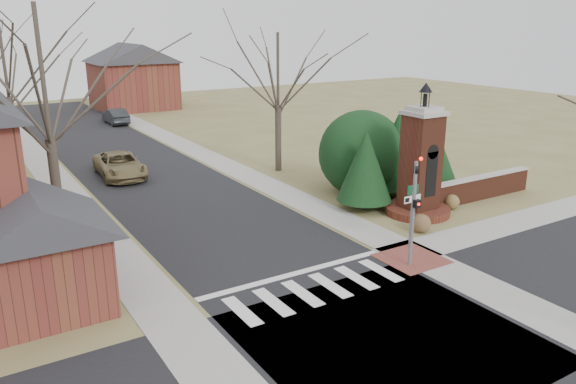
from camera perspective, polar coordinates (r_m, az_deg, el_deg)
ground at (r=19.81m, az=4.25°, el=-10.73°), size 120.00×120.00×0.00m
main_street at (r=38.69m, az=-15.23°, el=2.57°), size 8.00×70.00×0.01m
cross_street at (r=17.79m, az=10.10°, el=-14.40°), size 120.00×8.00×0.01m
crosswalk_zone at (r=20.38m, az=2.91°, el=-9.84°), size 8.00×2.20×0.02m
stop_bar at (r=21.50m, az=0.62°, el=-8.33°), size 8.00×0.35×0.02m
sidewalk_right_main at (r=40.41m, az=-8.18°, el=3.60°), size 2.00×60.00×0.02m
sidewalk_left at (r=37.62m, az=-22.80°, el=1.44°), size 2.00×60.00×0.02m
curb_apron at (r=23.34m, az=12.44°, el=-6.64°), size 2.40×2.40×0.02m
traffic_signal_pole at (r=21.83m, az=12.69°, el=-1.09°), size 0.28×0.41×4.50m
sign_post at (r=23.85m, az=12.47°, el=-1.15°), size 0.90×0.07×2.75m
brick_gate_monument at (r=28.15m, az=13.27°, el=2.01°), size 3.20×3.20×6.47m
brick_garden_wall at (r=31.80m, az=18.86°, el=0.43°), size 7.50×0.50×1.30m
garage_left at (r=19.94m, az=-24.25°, el=-5.01°), size 4.80×4.80×4.29m
house_distant_right at (r=65.02m, az=-15.53°, el=11.40°), size 8.80×8.80×7.30m
evergreen_near at (r=28.36m, az=7.85°, el=2.70°), size 2.80×2.80×4.10m
evergreen_mid at (r=31.30m, az=11.16°, el=4.44°), size 3.40×3.40×4.70m
evergreen_far at (r=32.15m, az=14.93°, el=3.23°), size 2.40×2.40×3.30m
evergreen_mass at (r=31.33m, az=7.51°, el=4.26°), size 4.80×4.80×4.80m
bare_tree_0 at (r=23.42m, az=-23.81°, el=11.89°), size 8.05×8.05×11.15m
bare_tree_1 at (r=36.30m, az=-27.12°, el=13.30°), size 8.40×8.40×11.64m
bare_tree_3 at (r=35.15m, az=-1.03°, el=12.83°), size 7.00×7.00×9.70m
pickup_truck at (r=36.03m, az=-16.70°, el=2.63°), size 2.81×5.52×1.49m
distant_car at (r=55.50m, az=-17.13°, el=7.38°), size 1.57×4.43×1.46m
dry_shrub_left at (r=26.15m, az=13.40°, el=-3.13°), size 0.86×0.86×0.86m
dry_shrub_right at (r=29.78m, az=16.30°, el=-0.97°), size 0.77×0.77×0.77m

